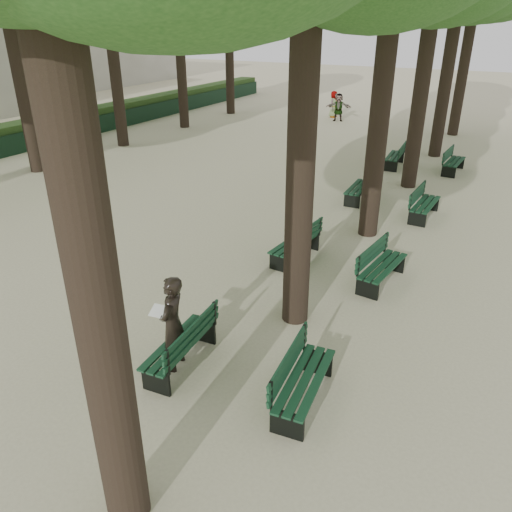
% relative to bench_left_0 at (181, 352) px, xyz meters
% --- Properties ---
extents(ground, '(120.00, 120.00, 0.00)m').
position_rel_bench_left_0_xyz_m(ground, '(-0.37, -0.66, -0.27)').
color(ground, beige).
rests_on(ground, ground).
extents(bench_left_0, '(0.72, 1.84, 0.92)m').
position_rel_bench_left_0_xyz_m(bench_left_0, '(0.00, 0.00, 0.00)').
color(bench_left_0, black).
rests_on(bench_left_0, ground).
extents(bench_left_1, '(0.74, 1.85, 0.92)m').
position_rel_bench_left_0_xyz_m(bench_left_1, '(-0.00, 4.85, 0.00)').
color(bench_left_1, black).
rests_on(bench_left_1, ground).
extents(bench_left_2, '(0.65, 1.82, 0.92)m').
position_rel_bench_left_0_xyz_m(bench_left_2, '(0.00, 9.99, 0.00)').
color(bench_left_2, black).
rests_on(bench_left_2, ground).
extents(bench_left_3, '(0.71, 1.84, 0.92)m').
position_rel_bench_left_0_xyz_m(bench_left_3, '(0.00, 14.70, 0.00)').
color(bench_left_3, black).
rests_on(bench_left_3, ground).
extents(bench_right_0, '(0.75, 1.85, 0.92)m').
position_rel_bench_left_0_xyz_m(bench_right_0, '(2.27, 0.15, 0.00)').
color(bench_right_0, black).
rests_on(bench_right_0, ground).
extents(bench_right_1, '(0.77, 1.85, 0.92)m').
position_rel_bench_left_0_xyz_m(bench_right_1, '(2.27, 4.62, 0.00)').
color(bench_right_1, black).
rests_on(bench_right_1, ground).
extents(bench_right_2, '(0.65, 1.82, 0.92)m').
position_rel_bench_left_0_xyz_m(bench_right_2, '(2.27, 9.36, 0.00)').
color(bench_right_2, black).
rests_on(bench_right_2, ground).
extents(bench_right_3, '(0.67, 1.83, 0.92)m').
position_rel_bench_left_0_xyz_m(bench_right_3, '(2.27, 14.94, 0.00)').
color(bench_right_3, black).
rests_on(bench_right_3, ground).
extents(man_with_map, '(0.69, 0.76, 1.76)m').
position_rel_bench_left_0_xyz_m(man_with_map, '(-0.07, -0.07, 0.61)').
color(man_with_map, black).
rests_on(man_with_map, ground).
extents(pedestrian_d, '(0.36, 0.77, 1.55)m').
position_rel_bench_left_0_xyz_m(pedestrian_d, '(-6.15, 24.14, 0.50)').
color(pedestrian_d, '#262628').
rests_on(pedestrian_d, ground).
extents(pedestrian_e, '(1.48, 0.69, 1.57)m').
position_rel_bench_left_0_xyz_m(pedestrian_e, '(-5.46, 23.12, 0.51)').
color(pedestrian_e, '#262628').
rests_on(pedestrian_e, ground).
extents(fence, '(0.08, 42.00, 0.90)m').
position_rel_bench_left_0_xyz_m(fence, '(-15.37, 10.34, 0.18)').
color(fence, black).
rests_on(fence, ground).
extents(hedge, '(1.20, 42.00, 1.20)m').
position_rel_bench_left_0_xyz_m(hedge, '(-16.07, 10.34, 0.33)').
color(hedge, '#223F16').
rests_on(hedge, ground).
extents(building_far, '(12.00, 16.00, 7.00)m').
position_rel_bench_left_0_xyz_m(building_far, '(-33.37, 29.34, 3.23)').
color(building_far, '#B7B2A3').
rests_on(building_far, ground).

